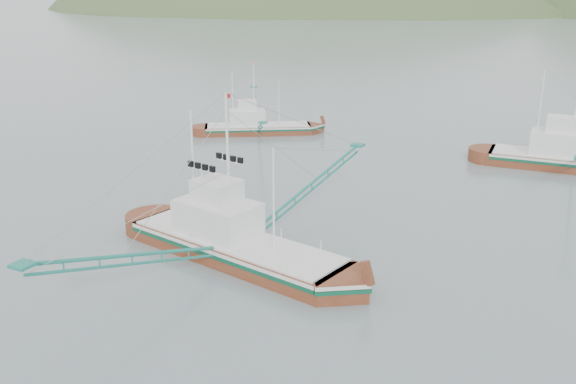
% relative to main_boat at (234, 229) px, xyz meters
% --- Properties ---
extents(ground, '(1200.00, 1200.00, 0.00)m').
position_rel_main_boat_xyz_m(ground, '(1.17, -0.31, -2.13)').
color(ground, slate).
rests_on(ground, ground).
extents(main_boat, '(17.00, 29.50, 12.07)m').
position_rel_main_boat_xyz_m(main_boat, '(0.00, 0.00, 0.00)').
color(main_boat, '#622B14').
rests_on(main_boat, ground).
extents(bg_boat_left, '(16.15, 21.28, 9.45)m').
position_rel_main_boat_xyz_m(bg_boat_left, '(-17.01, 32.94, -0.13)').
color(bg_boat_left, '#622B14').
rests_on(bg_boat_left, ground).
extents(bg_boat_right, '(16.50, 29.43, 11.92)m').
position_rel_main_boat_xyz_m(bg_boat_right, '(18.55, 33.62, -0.49)').
color(bg_boat_right, '#622B14').
rests_on(bg_boat_right, ground).
extents(headland_left, '(448.00, 308.00, 210.00)m').
position_rel_main_boat_xyz_m(headland_left, '(-178.83, 359.69, -2.13)').
color(headland_left, '#40552B').
rests_on(headland_left, ground).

